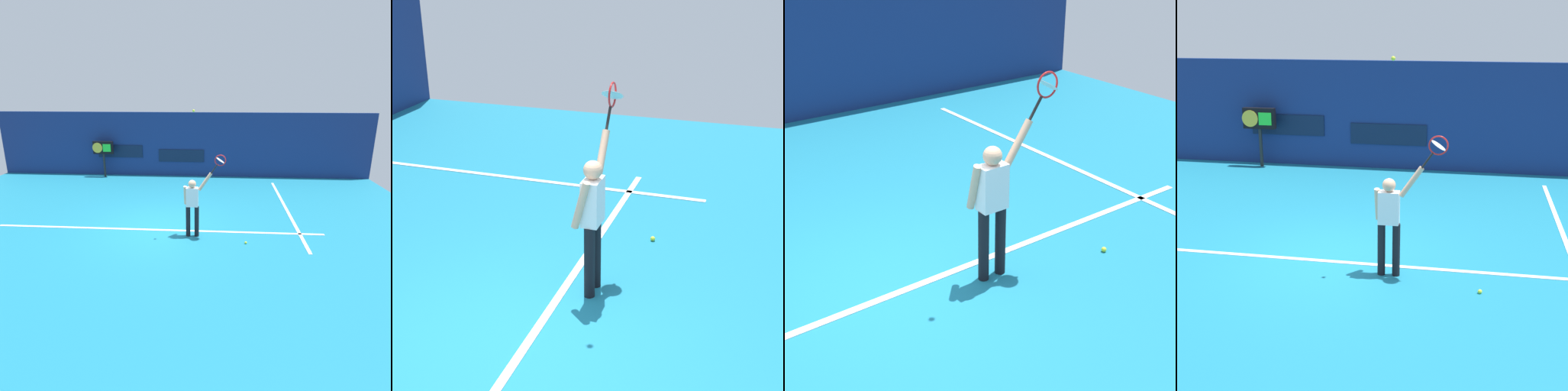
# 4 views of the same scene
# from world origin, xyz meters

# --- Properties ---
(ground_plane) EXTENTS (18.00, 18.00, 0.00)m
(ground_plane) POSITION_xyz_m (0.00, 0.00, 0.00)
(ground_plane) COLOR teal
(back_wall) EXTENTS (18.00, 0.20, 3.06)m
(back_wall) POSITION_xyz_m (0.00, 6.69, 1.53)
(back_wall) COLOR navy
(back_wall) RESTS_ON ground_plane
(sponsor_banner_center) EXTENTS (2.20, 0.03, 0.60)m
(sponsor_banner_center) POSITION_xyz_m (0.00, 6.57, 1.01)
(sponsor_banner_center) COLOR #0C1933
(sponsor_banner_portside) EXTENTS (2.20, 0.03, 0.60)m
(sponsor_banner_portside) POSITION_xyz_m (-3.00, 6.57, 1.19)
(sponsor_banner_portside) COLOR #0C1933
(court_baseline) EXTENTS (10.00, 0.10, 0.01)m
(court_baseline) POSITION_xyz_m (0.00, -0.20, 0.01)
(court_baseline) COLOR white
(court_baseline) RESTS_ON ground_plane
(court_sideline) EXTENTS (0.10, 7.00, 0.01)m
(court_sideline) POSITION_xyz_m (4.29, 2.00, 0.01)
(court_sideline) COLOR white
(court_sideline) RESTS_ON ground_plane
(tennis_player) EXTENTS (0.81, 0.31, 1.92)m
(tennis_player) POSITION_xyz_m (1.13, -0.54, 1.01)
(tennis_player) COLOR black
(tennis_player) RESTS_ON ground_plane
(tennis_racket) EXTENTS (0.48, 0.27, 0.60)m
(tennis_racket) POSITION_xyz_m (1.87, -0.54, 2.23)
(tennis_racket) COLOR black
(tennis_ball) EXTENTS (0.07, 0.07, 0.07)m
(tennis_ball) POSITION_xyz_m (1.16, -0.50, 3.57)
(tennis_ball) COLOR #CCE033
(scoreboard_clock) EXTENTS (0.96, 0.20, 1.73)m
(scoreboard_clock) POSITION_xyz_m (-3.73, 6.18, 1.35)
(scoreboard_clock) COLOR black
(scoreboard_clock) RESTS_ON ground_plane
(spare_ball) EXTENTS (0.07, 0.07, 0.07)m
(spare_ball) POSITION_xyz_m (2.64, -0.97, 0.03)
(spare_ball) COLOR #CCE033
(spare_ball) RESTS_ON ground_plane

